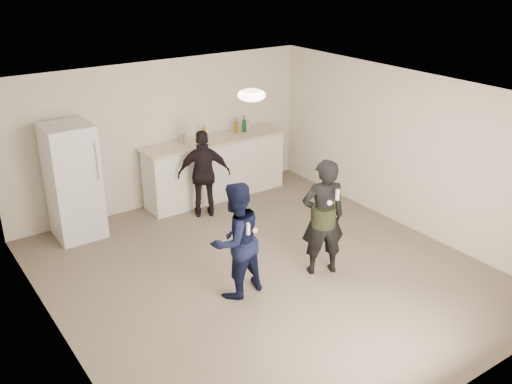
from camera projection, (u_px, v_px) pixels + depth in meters
floor at (264, 272)px, 7.94m from camera, size 6.00×6.00×0.00m
ceiling at (265, 96)px, 6.96m from camera, size 6.00×6.00×0.00m
wall_back at (162, 134)px, 9.72m from camera, size 6.00×0.00×6.00m
wall_front at (457, 294)px, 5.19m from camera, size 6.00×0.00×6.00m
wall_left at (53, 248)px, 6.01m from camera, size 0.00×6.00×6.00m
wall_right at (408, 151)px, 8.90m from camera, size 0.00×6.00×6.00m
counter at (216, 169)px, 10.19m from camera, size 2.60×0.56×1.05m
counter_top at (215, 140)px, 9.98m from camera, size 2.68×0.64×0.04m
fridge at (73, 182)px, 8.65m from camera, size 0.70×0.70×1.80m
fridge_handle at (97, 160)px, 8.36m from camera, size 0.02×0.02×0.60m
ceiling_dome at (251, 95)px, 7.21m from camera, size 0.36×0.36×0.16m
shaker at (183, 139)px, 9.71m from camera, size 0.08×0.08×0.17m
man at (236, 240)px, 7.17m from camera, size 0.82×0.68×1.55m
woman at (323, 217)px, 7.66m from camera, size 0.71×0.59×1.66m
camo_shorts at (323, 216)px, 7.65m from camera, size 0.34×0.34×0.28m
spectator at (204, 174)px, 9.39m from camera, size 0.94×0.71×1.49m
remote_man at (248, 229)px, 6.85m from camera, size 0.04×0.04×0.15m
nunchuk_man at (255, 231)px, 6.97m from camera, size 0.07×0.07×0.07m
remote_woman at (337, 195)px, 7.31m from camera, size 0.04×0.04×0.15m
nunchuk_woman at (330, 203)px, 7.31m from camera, size 0.07×0.07×0.07m
bottle_cluster at (232, 129)px, 10.20m from camera, size 1.00×0.11×0.23m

